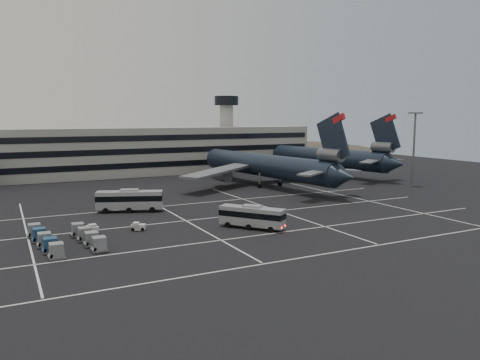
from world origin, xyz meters
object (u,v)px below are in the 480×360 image
at_px(tug_a, 93,229).
at_px(uld_cluster, 64,239).
at_px(trijet_main, 266,165).
at_px(bus_near, 252,216).
at_px(bus_far, 130,199).

relative_size(tug_a, uld_cluster, 0.16).
xyz_separation_m(trijet_main, bus_near, (-24.52, -37.52, -3.24)).
height_order(trijet_main, uld_cluster, trijet_main).
xyz_separation_m(bus_near, tug_a, (-22.36, 8.63, -1.41)).
distance_m(trijet_main, bus_near, 44.94).
bearing_deg(bus_far, trijet_main, -45.92).
bearing_deg(uld_cluster, trijet_main, 33.77).
bearing_deg(bus_far, bus_near, -126.47).
bearing_deg(bus_near, tug_a, 122.15).
height_order(bus_near, tug_a, bus_near).
distance_m(bus_near, tug_a, 24.01).
relative_size(trijet_main, tug_a, 24.59).
xyz_separation_m(trijet_main, bus_far, (-38.10, -15.99, -2.97)).
bearing_deg(bus_far, uld_cluster, 165.26).
height_order(bus_far, uld_cluster, bus_far).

